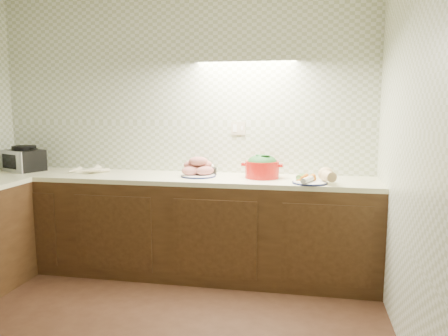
% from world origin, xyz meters
% --- Properties ---
extents(room, '(3.60, 3.60, 2.60)m').
position_xyz_m(room, '(0.00, 0.00, 1.63)').
color(room, black).
rests_on(room, ground).
extents(counter, '(3.60, 3.60, 0.90)m').
position_xyz_m(counter, '(-0.68, 0.68, 0.45)').
color(counter, black).
rests_on(counter, ground).
extents(toaster_oven, '(0.42, 0.38, 0.24)m').
position_xyz_m(toaster_oven, '(-1.51, 1.53, 1.01)').
color(toaster_oven, black).
rests_on(toaster_oven, counter).
extents(parsnip_pile, '(0.38, 0.30, 0.08)m').
position_xyz_m(parsnip_pile, '(-0.88, 1.47, 0.93)').
color(parsnip_pile, beige).
rests_on(parsnip_pile, counter).
extents(sweet_potato_plate, '(0.32, 0.31, 0.18)m').
position_xyz_m(sweet_potato_plate, '(0.23, 1.52, 0.97)').
color(sweet_potato_plate, '#10153F').
rests_on(sweet_potato_plate, counter).
extents(onion_bowl, '(0.17, 0.17, 0.13)m').
position_xyz_m(onion_bowl, '(0.29, 1.63, 0.95)').
color(onion_bowl, black).
rests_on(onion_bowl, counter).
extents(dutch_oven, '(0.37, 0.32, 0.21)m').
position_xyz_m(dutch_oven, '(0.80, 1.54, 1.00)').
color(dutch_oven, red).
rests_on(dutch_oven, counter).
extents(veg_plate, '(0.35, 0.33, 0.13)m').
position_xyz_m(veg_plate, '(1.27, 1.36, 0.95)').
color(veg_plate, '#10153F').
rests_on(veg_plate, counter).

